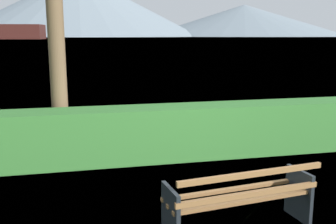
{
  "coord_description": "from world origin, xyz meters",
  "views": [
    {
      "loc": [
        -1.84,
        -4.2,
        2.4
      ],
      "look_at": [
        0.0,
        3.95,
        0.73
      ],
      "focal_mm": 41.49,
      "sensor_mm": 36.0,
      "label": 1
    }
  ],
  "objects": [
    {
      "name": "distant_hills",
      "position": [
        -91.65,
        568.74,
        39.1
      ],
      "size": [
        886.19,
        435.47,
        87.57
      ],
      "color": "slate",
      "rests_on": "ground_plane"
    },
    {
      "name": "water_surface",
      "position": [
        0.0,
        307.93,
        0.0
      ],
      "size": [
        620.0,
        620.0,
        0.0
      ],
      "primitive_type": "plane",
      "color": "#6B8EA3",
      "rests_on": "ground_plane"
    },
    {
      "name": "hedge_row",
      "position": [
        0.0,
        3.0,
        0.52
      ],
      "size": [
        13.53,
        0.77,
        1.04
      ],
      "primitive_type": "cube",
      "color": "#387A33",
      "rests_on": "ground_plane"
    },
    {
      "name": "park_bench",
      "position": [
        0.01,
        -0.06,
        0.43
      ],
      "size": [
        1.94,
        0.8,
        0.87
      ],
      "color": "olive",
      "rests_on": "ground_plane"
    }
  ]
}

